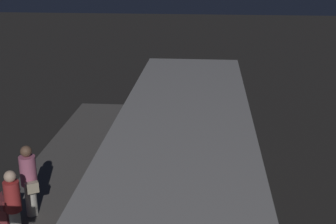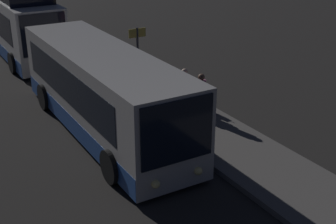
# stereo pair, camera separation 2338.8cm
# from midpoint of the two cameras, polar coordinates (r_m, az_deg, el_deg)

# --- Properties ---
(bus_lead) EXTENTS (10.31, 2.81, 3.01)m
(bus_lead) POSITION_cam_midpoint_polar(r_m,az_deg,el_deg) (6.86, -109.39, -58.16)
(bus_lead) COLOR #B2ADA8
(bus_lead) RESTS_ON ground
(passenger_boarding) EXTENTS (0.55, 0.57, 1.64)m
(passenger_boarding) POSITION_cam_midpoint_polar(r_m,az_deg,el_deg) (9.23, -96.17, -41.57)
(passenger_boarding) COLOR silver
(passenger_boarding) RESTS_ON platform
(passenger_waiting) EXTENTS (0.63, 0.56, 1.72)m
(passenger_waiting) POSITION_cam_midpoint_polar(r_m,az_deg,el_deg) (8.93, -88.10, -40.12)
(passenger_waiting) COLOR silver
(passenger_waiting) RESTS_ON platform
(suitcase) EXTENTS (0.40, 0.22, 0.97)m
(suitcase) POSITION_cam_midpoint_polar(r_m,az_deg,el_deg) (9.71, -89.68, -41.32)
(suitcase) COLOR maroon
(suitcase) RESTS_ON platform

